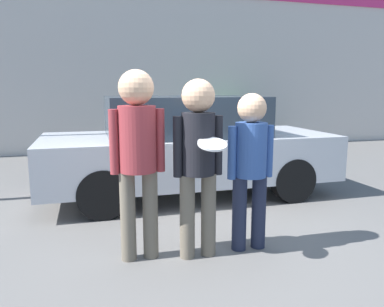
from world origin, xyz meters
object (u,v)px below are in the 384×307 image
object	(u,v)px
shrub	(242,127)
parked_car_near	(188,146)
person_left	(138,147)
person_right	(251,160)
person_middle_with_frisbee	(198,153)

from	to	relation	value
shrub	parked_car_near	bearing A→B (deg)	-124.06
person_left	parked_car_near	distance (m)	2.37
person_right	shrub	size ratio (longest dim) A/B	1.25
person_middle_with_frisbee	person_right	world-z (taller)	person_middle_with_frisbee
person_right	parked_car_near	distance (m)	2.18
person_left	person_right	bearing A→B (deg)	-3.72
person_middle_with_frisbee	person_right	bearing A→B (deg)	3.75
person_left	person_right	xyz separation A→B (m)	(1.14, -0.07, -0.17)
person_left	person_middle_with_frisbee	world-z (taller)	person_left
person_left	person_right	world-z (taller)	person_left
parked_car_near	shrub	world-z (taller)	parked_car_near
person_left	person_middle_with_frisbee	bearing A→B (deg)	-11.05
parked_car_near	shrub	xyz separation A→B (m)	(2.55, 3.78, -0.13)
person_right	parked_car_near	bearing A→B (deg)	92.13
person_middle_with_frisbee	parked_car_near	xyz separation A→B (m)	(0.49, 2.21, -0.28)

